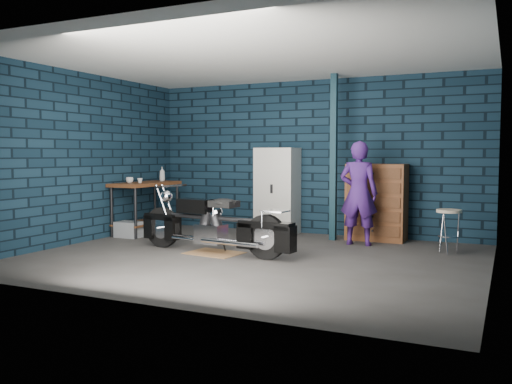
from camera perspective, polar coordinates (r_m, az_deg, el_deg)
ground at (r=7.42m, az=-0.51°, el=-6.92°), size 6.00×6.00×0.00m
room_walls at (r=7.80m, az=1.26°, el=7.66°), size 6.02×5.01×2.71m
support_post at (r=8.90m, az=8.17°, el=3.61°), size 0.10×0.10×2.70m
workbench at (r=9.81m, az=-11.51°, el=-1.64°), size 0.60×1.40×0.91m
drip_mat at (r=7.76m, az=-4.42°, el=-6.42°), size 0.81×0.65×0.01m
motorcycle at (r=7.69m, az=-4.44°, el=-2.95°), size 2.22×0.84×0.95m
person at (r=8.50m, az=10.75°, el=-0.13°), size 0.60×0.41×1.61m
storage_bin at (r=9.44m, az=-13.20°, el=-3.85°), size 0.43×0.30×0.27m
locker at (r=9.57m, az=2.24°, el=0.12°), size 0.71×0.51×1.52m
tool_chest at (r=9.04m, az=12.57°, el=-1.06°), size 0.93×0.52×1.25m
shop_stool at (r=8.11m, az=19.60°, el=-3.96°), size 0.44×0.44×0.63m
cup_a at (r=9.58m, az=-13.16°, el=1.23°), size 0.13×0.13×0.10m
cup_b at (r=9.54m, az=-12.12°, el=1.19°), size 0.10×0.10×0.08m
bottle at (r=10.19m, az=-9.85°, el=1.90°), size 0.13×0.13×0.27m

